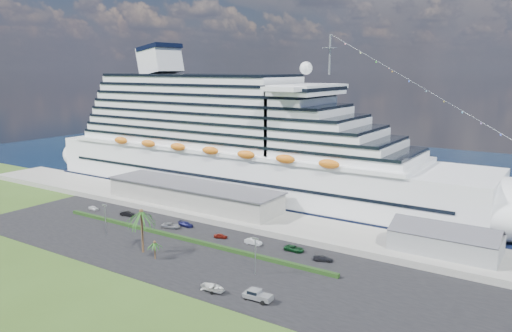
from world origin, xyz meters
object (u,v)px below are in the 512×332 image
Objects in this scene: cruise_ship at (244,148)px; boat_trailer at (213,287)px; parked_car_3 at (186,224)px; pickup_truck at (257,295)px.

boat_trailer is (39.39, -68.08, -15.45)m from cruise_ship.
boat_trailer is at bearing -129.92° from parked_car_3.
cruise_ship reaches higher than pickup_truck.
cruise_ship is 42.76m from parked_car_3.
boat_trailer reaches higher than parked_car_3.
pickup_truck is 9.51m from boat_trailer.
pickup_truck is at bearing -121.16° from parked_car_3.
parked_car_3 is at bearing 138.28° from boat_trailer.
parked_car_3 is (6.89, -39.10, -15.89)m from cruise_ship.
parked_car_3 is 0.79× the size of boat_trailer.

